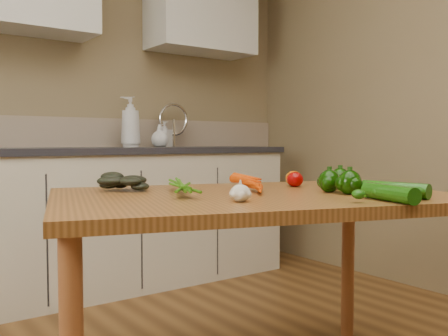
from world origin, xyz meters
TOP-DOWN VIEW (x-y plane):
  - room at (0.00, 0.17)m, footprint 4.04×5.04m
  - counter_run at (0.21, 2.19)m, footprint 2.84×0.64m
  - table at (0.27, 0.57)m, footprint 1.61×1.29m
  - soap_bottle_a at (0.59, 2.26)m, footprint 0.18×0.18m
  - soap_bottle_b at (0.86, 2.27)m, footprint 0.11×0.11m
  - soap_bottle_c at (0.81, 2.25)m, footprint 0.14×0.14m
  - carrot_bunch at (0.22, 0.66)m, footprint 0.31×0.27m
  - leafy_greens at (-0.07, 0.92)m, footprint 0.20×0.18m
  - garlic_bulb at (0.08, 0.40)m, footprint 0.06×0.06m
  - pepper_a at (0.53, 0.45)m, footprint 0.08×0.08m
  - pepper_b at (0.65, 0.50)m, footprint 0.08×0.08m
  - pepper_c at (0.53, 0.35)m, footprint 0.09×0.09m
  - tomato_a at (0.58, 0.68)m, footprint 0.07×0.07m
  - tomato_b at (0.60, 0.70)m, footprint 0.07×0.07m
  - tomato_c at (0.66, 0.56)m, footprint 0.08×0.08m
  - zucchini_a at (0.58, 0.20)m, footprint 0.09×0.24m
  - zucchini_b at (0.46, 0.14)m, footprint 0.12×0.23m

SIDE VIEW (x-z plane):
  - counter_run at x=0.21m, z-range -0.11..1.03m
  - table at x=0.27m, z-range 0.29..1.04m
  - zucchini_a at x=0.58m, z-range 0.75..0.80m
  - zucchini_b at x=0.46m, z-range 0.75..0.80m
  - garlic_bulb at x=0.08m, z-range 0.75..0.80m
  - tomato_a at x=0.58m, z-range 0.75..0.81m
  - tomato_b at x=0.60m, z-range 0.75..0.81m
  - carrot_bunch at x=0.22m, z-range 0.75..0.82m
  - tomato_c at x=0.66m, z-range 0.75..0.82m
  - pepper_b at x=0.65m, z-range 0.75..0.83m
  - pepper_a at x=0.53m, z-range 0.75..0.83m
  - pepper_c at x=0.53m, z-range 0.75..0.83m
  - leafy_greens at x=-0.07m, z-range 0.75..0.85m
  - soap_bottle_c at x=0.81m, z-range 0.90..1.06m
  - soap_bottle_b at x=0.86m, z-range 0.90..1.08m
  - soap_bottle_a at x=0.59m, z-range 0.90..1.24m
  - room at x=0.00m, z-range -0.07..2.57m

